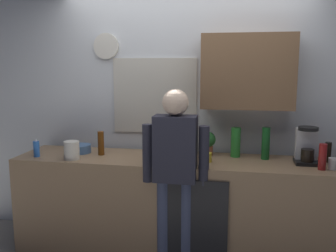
{
  "coord_description": "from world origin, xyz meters",
  "views": [
    {
      "loc": [
        0.49,
        -2.97,
        1.79
      ],
      "look_at": [
        -0.11,
        0.25,
        1.25
      ],
      "focal_mm": 39.26,
      "sensor_mm": 36.0,
      "label": 1
    }
  ],
  "objects_px": {
    "potted_plant": "(208,142)",
    "storage_canister": "(72,150)",
    "bottle_amber_beer": "(101,143)",
    "bottle_clear_soda": "(236,142)",
    "bottle_dark_sauce": "(328,152)",
    "mixing_bowl": "(80,149)",
    "cup_white_mug": "(333,164)",
    "dish_soap": "(36,149)",
    "cup_yellow_cup": "(208,157)",
    "bottle_green_wine": "(266,143)",
    "coffee_maker": "(307,147)",
    "bottle_red_vinegar": "(323,157)",
    "person_at_sink": "(175,166)"
  },
  "relations": [
    {
      "from": "coffee_maker",
      "to": "bottle_dark_sauce",
      "type": "xyz_separation_m",
      "value": [
        0.2,
        0.08,
        -0.06
      ]
    },
    {
      "from": "bottle_clear_soda",
      "to": "bottle_dark_sauce",
      "type": "xyz_separation_m",
      "value": [
        0.82,
        -0.04,
        -0.05
      ]
    },
    {
      "from": "bottle_amber_beer",
      "to": "bottle_dark_sauce",
      "type": "xyz_separation_m",
      "value": [
        2.09,
        0.12,
        -0.03
      ]
    },
    {
      "from": "bottle_amber_beer",
      "to": "cup_white_mug",
      "type": "distance_m",
      "value": 2.09
    },
    {
      "from": "potted_plant",
      "to": "person_at_sink",
      "type": "distance_m",
      "value": 0.56
    },
    {
      "from": "coffee_maker",
      "to": "bottle_dark_sauce",
      "type": "relative_size",
      "value": 1.83
    },
    {
      "from": "bottle_green_wine",
      "to": "bottle_dark_sauce",
      "type": "relative_size",
      "value": 1.67
    },
    {
      "from": "bottle_red_vinegar",
      "to": "dish_soap",
      "type": "bearing_deg",
      "value": -179.29
    },
    {
      "from": "cup_yellow_cup",
      "to": "dish_soap",
      "type": "height_order",
      "value": "dish_soap"
    },
    {
      "from": "bottle_red_vinegar",
      "to": "bottle_amber_beer",
      "type": "xyz_separation_m",
      "value": [
        -1.99,
        0.15,
        0.01
      ]
    },
    {
      "from": "bottle_dark_sauce",
      "to": "mixing_bowl",
      "type": "relative_size",
      "value": 0.82
    },
    {
      "from": "coffee_maker",
      "to": "bottle_red_vinegar",
      "type": "relative_size",
      "value": 1.5
    },
    {
      "from": "bottle_clear_soda",
      "to": "person_at_sink",
      "type": "distance_m",
      "value": 0.7
    },
    {
      "from": "bottle_red_vinegar",
      "to": "bottle_green_wine",
      "type": "relative_size",
      "value": 0.73
    },
    {
      "from": "bottle_clear_soda",
      "to": "person_at_sink",
      "type": "height_order",
      "value": "person_at_sink"
    },
    {
      "from": "coffee_maker",
      "to": "dish_soap",
      "type": "height_order",
      "value": "coffee_maker"
    },
    {
      "from": "bottle_clear_soda",
      "to": "storage_canister",
      "type": "relative_size",
      "value": 1.65
    },
    {
      "from": "potted_plant",
      "to": "storage_canister",
      "type": "relative_size",
      "value": 1.35
    },
    {
      "from": "bottle_red_vinegar",
      "to": "mixing_bowl",
      "type": "relative_size",
      "value": 1.0
    },
    {
      "from": "cup_yellow_cup",
      "to": "potted_plant",
      "type": "xyz_separation_m",
      "value": [
        -0.02,
        0.25,
        0.09
      ]
    },
    {
      "from": "bottle_dark_sauce",
      "to": "cup_yellow_cup",
      "type": "xyz_separation_m",
      "value": [
        -1.06,
        -0.2,
        -0.05
      ]
    },
    {
      "from": "bottle_green_wine",
      "to": "mixing_bowl",
      "type": "xyz_separation_m",
      "value": [
        -1.79,
        -0.07,
        -0.11
      ]
    },
    {
      "from": "bottle_red_vinegar",
      "to": "storage_canister",
      "type": "height_order",
      "value": "bottle_red_vinegar"
    },
    {
      "from": "bottle_green_wine",
      "to": "cup_yellow_cup",
      "type": "xyz_separation_m",
      "value": [
        -0.52,
        -0.2,
        -0.11
      ]
    },
    {
      "from": "bottle_dark_sauce",
      "to": "bottle_red_vinegar",
      "type": "bearing_deg",
      "value": -111.14
    },
    {
      "from": "bottle_red_vinegar",
      "to": "bottle_clear_soda",
      "type": "distance_m",
      "value": 0.78
    },
    {
      "from": "bottle_clear_soda",
      "to": "cup_yellow_cup",
      "type": "distance_m",
      "value": 0.35
    },
    {
      "from": "cup_yellow_cup",
      "to": "bottle_clear_soda",
      "type": "bearing_deg",
      "value": 44.49
    },
    {
      "from": "cup_white_mug",
      "to": "dish_soap",
      "type": "xyz_separation_m",
      "value": [
        -2.66,
        -0.06,
        0.03
      ]
    },
    {
      "from": "bottle_amber_beer",
      "to": "bottle_clear_soda",
      "type": "bearing_deg",
      "value": 7.34
    },
    {
      "from": "mixing_bowl",
      "to": "bottle_green_wine",
      "type": "bearing_deg",
      "value": 2.3
    },
    {
      "from": "bottle_clear_soda",
      "to": "storage_canister",
      "type": "height_order",
      "value": "bottle_clear_soda"
    },
    {
      "from": "bottle_green_wine",
      "to": "mixing_bowl",
      "type": "distance_m",
      "value": 1.8
    },
    {
      "from": "bottle_amber_beer",
      "to": "storage_canister",
      "type": "bearing_deg",
      "value": -133.78
    },
    {
      "from": "coffee_maker",
      "to": "bottle_amber_beer",
      "type": "distance_m",
      "value": 1.9
    },
    {
      "from": "bottle_amber_beer",
      "to": "mixing_bowl",
      "type": "height_order",
      "value": "bottle_amber_beer"
    },
    {
      "from": "cup_yellow_cup",
      "to": "bottle_green_wine",
      "type": "bearing_deg",
      "value": 20.74
    },
    {
      "from": "bottle_green_wine",
      "to": "cup_white_mug",
      "type": "distance_m",
      "value": 0.59
    },
    {
      "from": "cup_yellow_cup",
      "to": "potted_plant",
      "type": "relative_size",
      "value": 0.37
    },
    {
      "from": "person_at_sink",
      "to": "storage_canister",
      "type": "bearing_deg",
      "value": -172.94
    },
    {
      "from": "potted_plant",
      "to": "dish_soap",
      "type": "xyz_separation_m",
      "value": [
        -1.59,
        -0.36,
        -0.05
      ]
    },
    {
      "from": "coffee_maker",
      "to": "potted_plant",
      "type": "bearing_deg",
      "value": 171.57
    },
    {
      "from": "bottle_green_wine",
      "to": "cup_yellow_cup",
      "type": "height_order",
      "value": "bottle_green_wine"
    },
    {
      "from": "coffee_maker",
      "to": "bottle_red_vinegar",
      "type": "distance_m",
      "value": 0.22
    },
    {
      "from": "mixing_bowl",
      "to": "storage_canister",
      "type": "height_order",
      "value": "storage_canister"
    },
    {
      "from": "bottle_dark_sauce",
      "to": "cup_yellow_cup",
      "type": "bearing_deg",
      "value": -169.44
    },
    {
      "from": "bottle_dark_sauce",
      "to": "storage_canister",
      "type": "height_order",
      "value": "bottle_dark_sauce"
    },
    {
      "from": "bottle_clear_soda",
      "to": "bottle_red_vinegar",
      "type": "bearing_deg",
      "value": -23.82
    },
    {
      "from": "coffee_maker",
      "to": "cup_white_mug",
      "type": "height_order",
      "value": "coffee_maker"
    },
    {
      "from": "cup_white_mug",
      "to": "coffee_maker",
      "type": "bearing_deg",
      "value": 138.65
    }
  ]
}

